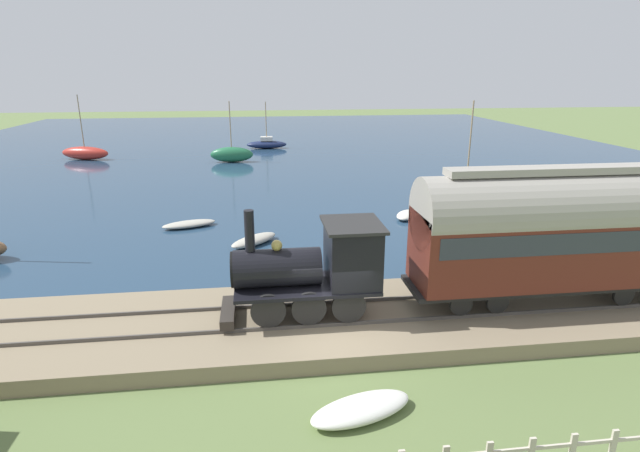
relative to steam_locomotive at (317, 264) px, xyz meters
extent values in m
plane|color=#607542|center=(-1.35, -0.38, -2.41)|extent=(200.00, 200.00, 0.00)
cube|color=navy|center=(43.02, -0.38, -2.40)|extent=(80.00, 80.00, 0.01)
cube|color=#84755B|center=(0.00, -0.38, -2.14)|extent=(5.44, 56.00, 0.53)
cube|color=#4C4742|center=(-0.82, -0.38, -1.81)|extent=(0.07, 54.88, 0.12)
cube|color=#4C4742|center=(0.82, -0.38, -1.81)|extent=(0.07, 54.88, 0.12)
cylinder|color=black|center=(-0.82, -0.92, -1.19)|extent=(0.12, 1.12, 1.12)
cylinder|color=black|center=(0.82, -0.92, -1.19)|extent=(0.12, 1.12, 1.12)
cylinder|color=black|center=(-0.82, 0.38, -1.19)|extent=(0.12, 1.12, 1.12)
cylinder|color=black|center=(0.82, 0.38, -1.19)|extent=(0.12, 1.12, 1.12)
cylinder|color=black|center=(-0.82, 1.67, -1.19)|extent=(0.12, 1.12, 1.12)
cylinder|color=black|center=(0.82, 1.67, -1.19)|extent=(0.12, 1.12, 1.12)
cube|color=black|center=(0.00, 0.38, -0.74)|extent=(2.14, 4.72, 0.12)
cylinder|color=black|center=(0.00, 1.32, -0.06)|extent=(1.24, 2.83, 1.24)
cylinder|color=black|center=(0.00, 2.78, -0.06)|extent=(1.18, 0.08, 1.18)
cylinder|color=black|center=(0.00, 2.17, 1.24)|extent=(0.31, 0.31, 1.35)
sphere|color=tan|center=(0.00, 1.32, 0.70)|extent=(0.36, 0.36, 0.36)
cube|color=black|center=(0.00, -1.16, 0.29)|extent=(2.04, 1.65, 1.94)
cube|color=#282828|center=(0.00, -1.16, 1.31)|extent=(2.24, 1.89, 0.10)
cube|color=#2D2823|center=(0.00, 2.99, -1.57)|extent=(1.94, 0.44, 0.32)
cylinder|color=black|center=(0.82, -11.90, -1.37)|extent=(0.12, 0.76, 0.76)
cylinder|color=black|center=(-0.82, -10.62, -1.37)|extent=(0.12, 0.76, 0.76)
cylinder|color=black|center=(0.82, -10.62, -1.37)|extent=(0.12, 0.76, 0.76)
cylinder|color=black|center=(-0.82, -6.00, -1.37)|extent=(0.12, 0.76, 0.76)
cylinder|color=black|center=(0.82, -6.00, -1.37)|extent=(0.12, 0.76, 0.76)
cylinder|color=black|center=(-0.82, -4.72, -1.37)|extent=(0.12, 0.76, 0.76)
cylinder|color=black|center=(0.82, -4.72, -1.37)|extent=(0.12, 0.76, 0.76)
cube|color=black|center=(0.00, -8.31, -1.07)|extent=(2.11, 10.26, 0.16)
cube|color=#5B2319|center=(0.00, -8.31, 0.30)|extent=(2.35, 9.85, 2.56)
cube|color=#2D333D|center=(0.00, -8.31, 0.74)|extent=(2.38, 9.23, 0.72)
cylinder|color=gray|center=(0.00, -8.31, 1.58)|extent=(2.46, 9.85, 2.46)
cube|color=gray|center=(0.00, -8.31, 2.93)|extent=(0.82, 8.21, 0.24)
ellipsoid|color=gold|center=(15.21, -11.67, -1.88)|extent=(2.24, 3.74, 1.04)
cylinder|color=#9E8460|center=(15.21, -11.67, 1.47)|extent=(0.10, 0.10, 5.66)
ellipsoid|color=#236B42|center=(33.41, 4.21, -1.67)|extent=(1.56, 4.15, 1.46)
cylinder|color=#9E8460|center=(33.41, 4.21, 1.20)|extent=(0.10, 0.10, 4.28)
ellipsoid|color=#B72D23|center=(36.78, 18.73, -1.76)|extent=(2.95, 5.17, 1.28)
cylinder|color=#9E8460|center=(36.78, 18.73, 1.37)|extent=(0.10, 0.10, 4.98)
ellipsoid|color=#192347|center=(41.89, 0.65, -1.97)|extent=(1.76, 4.55, 0.87)
cylinder|color=#9E8460|center=(41.89, 0.65, 0.62)|extent=(0.10, 0.10, 4.31)
cube|color=silver|center=(41.89, 0.65, -1.31)|extent=(1.01, 1.38, 0.45)
ellipsoid|color=beige|center=(12.65, -6.93, -2.20)|extent=(2.35, 2.01, 0.40)
ellipsoid|color=#B7B2A3|center=(12.48, 5.79, -2.22)|extent=(1.88, 3.14, 0.36)
ellipsoid|color=#B7B2A3|center=(9.07, 2.15, -2.18)|extent=(2.67, 2.79, 0.44)
ellipsoid|color=silver|center=(-4.62, -0.55, -2.19)|extent=(1.88, 3.00, 0.44)
cube|color=beige|center=(-7.11, -5.62, -1.86)|extent=(0.06, 0.14, 1.09)
camera|label=1|loc=(-15.16, 1.86, 6.09)|focal=28.00mm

